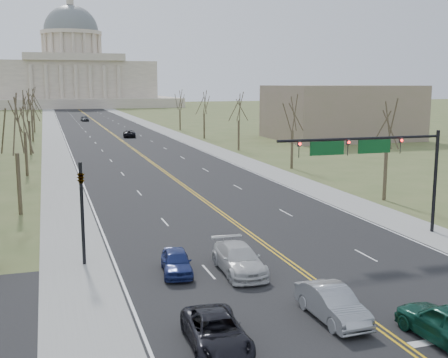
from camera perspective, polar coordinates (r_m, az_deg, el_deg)
ground at (r=25.21m, az=16.55°, el=-15.03°), size 600.00×600.00×0.00m
road at (r=129.87m, az=-11.78°, el=4.90°), size 20.00×380.00×0.01m
cross_road at (r=29.95m, az=10.01°, el=-10.72°), size 120.00×14.00×0.01m
sidewalk_left at (r=129.20m, az=-17.10°, el=4.66°), size 4.00×380.00×0.03m
sidewalk_right at (r=131.64m, az=-6.57°, el=5.11°), size 4.00×380.00×0.03m
center_line at (r=129.87m, az=-11.78°, el=4.91°), size 0.42×380.00×0.01m
edge_line_left at (r=129.24m, az=-16.12°, el=4.71°), size 0.15×380.00×0.01m
edge_line_right at (r=131.23m, az=-7.51°, el=5.08°), size 0.15×380.00×0.01m
capitol at (r=269.04m, az=-15.07°, el=10.18°), size 90.00×60.00×50.00m
signal_mast at (r=38.62m, az=14.93°, el=2.50°), size 12.12×0.44×7.20m
signal_left at (r=33.00m, az=-14.25°, el=-2.26°), size 0.32×0.36×6.00m
tree_r_0 at (r=51.68m, az=16.27°, el=5.06°), size 3.74×3.74×8.50m
tree_l_0 at (r=46.95m, az=-20.42°, el=4.89°), size 3.96×3.96×9.00m
tree_r_1 at (r=69.15m, az=6.99°, el=6.45°), size 3.74×3.74×8.50m
tree_l_1 at (r=66.90m, az=-19.67°, el=6.18°), size 3.96×3.96×9.00m
tree_r_2 at (r=87.71m, az=1.51°, el=7.18°), size 3.74×3.74×8.50m
tree_l_2 at (r=86.87m, az=-19.27°, el=6.88°), size 3.96×3.96×9.00m
tree_r_3 at (r=106.79m, az=-2.04°, el=7.63°), size 3.74×3.74×8.50m
tree_l_3 at (r=106.85m, az=-19.01°, el=7.32°), size 3.96×3.96×9.00m
tree_r_4 at (r=126.15m, az=-4.52°, el=7.92°), size 3.74×3.74×8.50m
tree_l_4 at (r=126.84m, az=-18.84°, el=7.62°), size 3.96×3.96×9.00m
bldg_right_mass at (r=108.84m, az=11.74°, el=6.66°), size 25.00×20.00×10.00m
car_nb_inner_lead at (r=24.99m, az=21.84°, el=-13.47°), size 2.33×4.99×1.65m
car_sb_inner_lead at (r=25.89m, az=10.94°, el=-12.31°), size 1.70×4.55×1.48m
car_sb_outer_lead at (r=22.99m, az=-0.79°, el=-15.27°), size 2.44×4.86×1.32m
car_sb_inner_second at (r=31.36m, az=1.52°, el=-8.15°), size 2.28×5.28×1.52m
car_sb_outer_second at (r=31.33m, az=-4.86°, el=-8.38°), size 2.07×4.08×1.33m
car_far_nb at (r=111.50m, az=-9.60°, el=4.58°), size 2.81×5.20×1.39m
car_far_sb at (r=161.22m, az=-13.98°, el=5.99°), size 2.22×4.62×1.52m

